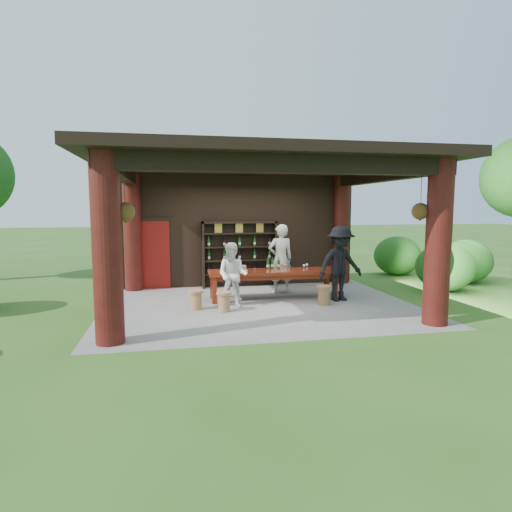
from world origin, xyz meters
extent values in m
plane|color=#2D5119|center=(0.00, 0.00, 0.00)|extent=(90.00, 90.00, 0.00)
cube|color=slate|center=(0.00, 0.00, -0.05)|extent=(7.40, 5.90, 0.10)
cube|color=black|center=(0.00, 2.75, 1.65)|extent=(7.00, 0.18, 3.30)
cube|color=maroon|center=(-2.60, 2.65, 1.00)|extent=(0.95, 0.06, 2.00)
cylinder|color=#380C0A|center=(-3.15, -2.40, 1.65)|extent=(0.50, 0.50, 3.30)
cylinder|color=#380C0A|center=(3.15, -2.40, 1.65)|extent=(0.50, 0.50, 3.30)
cylinder|color=#380C0A|center=(-3.15, 2.55, 1.65)|extent=(0.50, 0.50, 3.30)
cylinder|color=#380C0A|center=(3.15, 2.55, 1.65)|extent=(0.50, 0.50, 3.30)
cube|color=black|center=(0.00, -2.40, 3.15)|extent=(6.70, 0.35, 0.35)
cube|color=black|center=(-3.15, 0.00, 3.15)|extent=(0.30, 5.20, 0.30)
cube|color=black|center=(3.15, 0.00, 3.15)|extent=(0.30, 5.20, 0.30)
cube|color=black|center=(0.00, 0.00, 3.40)|extent=(7.50, 6.00, 0.20)
cylinder|color=black|center=(-2.85, -2.20, 2.62)|extent=(0.01, 0.01, 0.75)
cone|color=black|center=(-2.85, -2.20, 2.17)|extent=(0.32, 0.32, 0.18)
sphere|color=#1E5919|center=(-2.85, -2.20, 2.28)|extent=(0.34, 0.34, 0.34)
cylinder|color=black|center=(2.85, -2.20, 2.62)|extent=(0.01, 0.01, 0.75)
cone|color=black|center=(2.85, -2.20, 2.17)|extent=(0.32, 0.32, 0.18)
sphere|color=#1E5919|center=(2.85, -2.20, 2.28)|extent=(0.34, 0.34, 0.34)
cube|color=#4F1B0B|center=(0.50, 0.60, 0.71)|extent=(3.36, 0.94, 0.08)
cube|color=#4F1B0B|center=(0.50, 0.60, 0.61)|extent=(3.16, 0.78, 0.12)
cube|color=#4F1B0B|center=(-1.06, 0.31, 0.34)|extent=(0.12, 0.12, 0.67)
cube|color=#4F1B0B|center=(2.04, 0.23, 0.34)|extent=(0.12, 0.12, 0.67)
cube|color=#4F1B0B|center=(-1.05, 0.97, 0.34)|extent=(0.12, 0.12, 0.67)
cube|color=#4F1B0B|center=(2.06, 0.89, 0.34)|extent=(0.12, 0.12, 0.67)
cylinder|color=#8D5F38|center=(-0.93, -0.52, 0.20)|extent=(0.27, 0.27, 0.40)
cylinder|color=#8D5F38|center=(-0.93, -0.52, 0.42)|extent=(0.34, 0.34, 0.05)
cylinder|color=#8D5F38|center=(1.55, -0.28, 0.21)|extent=(0.28, 0.28, 0.41)
cylinder|color=#8D5F38|center=(1.55, -0.28, 0.44)|extent=(0.35, 0.35, 0.06)
cylinder|color=#8D5F38|center=(-1.54, -0.20, 0.20)|extent=(0.27, 0.27, 0.40)
cylinder|color=#8D5F38|center=(-1.54, -0.20, 0.42)|extent=(0.34, 0.34, 0.05)
imported|color=beige|center=(0.88, 1.33, 0.95)|extent=(0.72, 0.50, 1.90)
imported|color=silver|center=(-0.66, -0.09, 0.77)|extent=(0.91, 0.83, 1.53)
imported|color=black|center=(2.10, 0.05, 0.95)|extent=(1.34, 0.95, 1.89)
cube|color=#BF6672|center=(-0.35, 0.63, 0.82)|extent=(0.26, 0.19, 0.14)
ellipsoid|color=#194C14|center=(5.50, 0.67, 0.58)|extent=(1.60, 1.60, 1.36)
ellipsoid|color=#194C14|center=(5.69, 3.63, 0.58)|extent=(1.60, 1.60, 1.36)
ellipsoid|color=#194C14|center=(6.97, 1.75, 0.58)|extent=(1.60, 1.60, 1.36)
camera|label=1|loc=(-2.06, -10.01, 2.35)|focal=30.00mm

